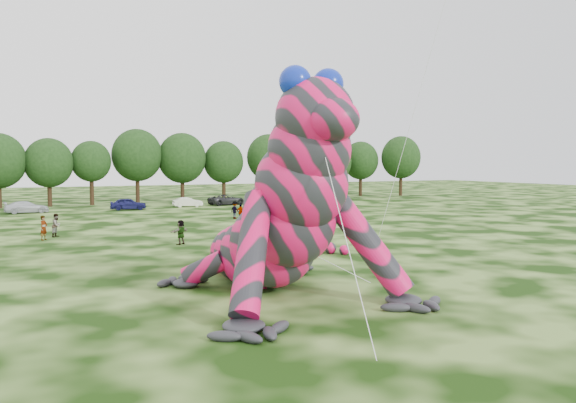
# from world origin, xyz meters

# --- Properties ---
(ground) EXTENTS (240.00, 240.00, 0.00)m
(ground) POSITION_xyz_m (0.00, 0.00, 0.00)
(ground) COLOR #16330A
(ground) RESTS_ON ground
(inflatable_gecko) EXTENTS (17.31, 20.07, 9.47)m
(inflatable_gecko) POSITION_xyz_m (2.09, 1.35, 4.74)
(inflatable_gecko) COLOR #E41057
(inflatable_gecko) RESTS_ON ground
(tree_8) EXTENTS (6.14, 5.53, 8.94)m
(tree_8) POSITION_xyz_m (-4.22, 56.99, 4.47)
(tree_8) COLOR black
(tree_8) RESTS_ON ground
(tree_9) EXTENTS (5.27, 4.74, 8.68)m
(tree_9) POSITION_xyz_m (1.06, 57.35, 4.34)
(tree_9) COLOR black
(tree_9) RESTS_ON ground
(tree_10) EXTENTS (7.09, 6.38, 10.50)m
(tree_10) POSITION_xyz_m (7.40, 58.58, 5.25)
(tree_10) COLOR black
(tree_10) RESTS_ON ground
(tree_11) EXTENTS (7.01, 6.31, 10.07)m
(tree_11) POSITION_xyz_m (13.79, 58.20, 5.03)
(tree_11) COLOR black
(tree_11) RESTS_ON ground
(tree_12) EXTENTS (5.99, 5.39, 8.97)m
(tree_12) POSITION_xyz_m (20.01, 57.74, 4.49)
(tree_12) COLOR black
(tree_12) RESTS_ON ground
(tree_13) EXTENTS (6.83, 6.15, 10.13)m
(tree_13) POSITION_xyz_m (27.13, 57.13, 5.06)
(tree_13) COLOR black
(tree_13) RESTS_ON ground
(tree_14) EXTENTS (6.82, 6.14, 9.40)m
(tree_14) POSITION_xyz_m (33.46, 58.72, 4.70)
(tree_14) COLOR black
(tree_14) RESTS_ON ground
(tree_15) EXTENTS (7.17, 6.45, 9.63)m
(tree_15) POSITION_xyz_m (38.47, 57.77, 4.82)
(tree_15) COLOR black
(tree_15) RESTS_ON ground
(tree_16) EXTENTS (6.26, 5.63, 9.37)m
(tree_16) POSITION_xyz_m (45.45, 59.37, 4.69)
(tree_16) COLOR black
(tree_16) RESTS_ON ground
(tree_17) EXTENTS (6.98, 6.28, 10.30)m
(tree_17) POSITION_xyz_m (51.95, 56.66, 5.15)
(tree_17) COLOR black
(tree_17) RESTS_ON ground
(car_3) EXTENTS (4.84, 2.30, 1.36)m
(car_3) POSITION_xyz_m (-7.12, 47.68, 0.68)
(car_3) COLOR silver
(car_3) RESTS_ON ground
(car_4) EXTENTS (4.51, 2.34, 1.47)m
(car_4) POSITION_xyz_m (4.10, 47.25, 0.73)
(car_4) COLOR #181954
(car_4) RESTS_ON ground
(car_5) EXTENTS (3.82, 1.47, 1.24)m
(car_5) POSITION_xyz_m (11.85, 48.52, 0.62)
(car_5) COLOR silver
(car_5) RESTS_ON ground
(car_6) EXTENTS (5.44, 3.23, 1.42)m
(car_6) POSITION_xyz_m (17.56, 49.49, 0.71)
(car_6) COLOR #2A2A2D
(car_6) RESTS_ON ground
(car_7) EXTENTS (4.60, 1.89, 1.33)m
(car_7) POSITION_xyz_m (26.15, 48.20, 0.67)
(car_7) COLOR white
(car_7) RESTS_ON ground
(spectator_3) EXTENTS (1.02, 0.92, 1.67)m
(spectator_3) POSITION_xyz_m (11.79, 29.10, 0.83)
(spectator_3) COLOR gray
(spectator_3) RESTS_ON ground
(spectator_1) EXTENTS (1.06, 1.11, 1.81)m
(spectator_1) POSITION_xyz_m (-5.30, 24.25, 0.90)
(spectator_1) COLOR gray
(spectator_1) RESTS_ON ground
(spectator_2) EXTENTS (1.04, 1.33, 1.80)m
(spectator_2) POSITION_xyz_m (12.02, 31.36, 0.90)
(spectator_2) COLOR gray
(spectator_2) RESTS_ON ground
(spectator_5) EXTENTS (1.64, 1.29, 1.74)m
(spectator_5) POSITION_xyz_m (2.31, 16.09, 0.87)
(spectator_5) COLOR gray
(spectator_5) RESTS_ON ground
(spectator_0) EXTENTS (0.76, 0.80, 1.83)m
(spectator_0) POSITION_xyz_m (-6.28, 22.66, 0.92)
(spectator_0) COLOR gray
(spectator_0) RESTS_ON ground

